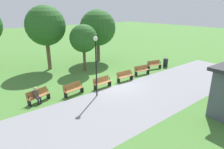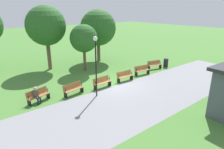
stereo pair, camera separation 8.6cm
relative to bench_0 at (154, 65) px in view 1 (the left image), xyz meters
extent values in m
plane|color=#477A33|center=(6.28, 0.83, -0.47)|extent=(120.00, 120.00, 0.00)
cube|color=gray|center=(6.28, 4.07, -0.46)|extent=(27.18, 6.00, 0.01)
cube|color=#996633|center=(0.02, 0.06, -0.02)|extent=(1.68, 0.82, 0.04)
cube|color=#996633|center=(-0.03, -0.13, 0.22)|extent=(1.60, 0.49, 0.40)
cube|color=black|center=(-0.71, 0.25, -0.25)|extent=(0.15, 0.38, 0.43)
cylinder|color=black|center=(-0.71, 0.27, 0.14)|extent=(0.05, 0.05, 0.30)
cube|color=black|center=(0.75, -0.12, -0.25)|extent=(0.15, 0.38, 0.43)
cylinder|color=black|center=(0.75, -0.10, 0.14)|extent=(0.05, 0.05, 0.30)
cube|color=#996633|center=(2.50, 0.56, -0.02)|extent=(1.67, 0.67, 0.04)
cube|color=#996633|center=(2.47, 0.36, 0.22)|extent=(1.62, 0.34, 0.40)
cube|color=black|center=(1.75, 0.67, -0.25)|extent=(0.11, 0.38, 0.43)
cylinder|color=black|center=(1.76, 0.69, 0.14)|extent=(0.05, 0.05, 0.30)
cube|color=black|center=(3.24, 0.45, -0.25)|extent=(0.11, 0.38, 0.43)
cylinder|color=black|center=(3.25, 0.47, 0.14)|extent=(0.05, 0.05, 0.30)
cube|color=#996633|center=(5.01, 0.80, -0.02)|extent=(1.65, 0.52, 0.04)
cube|color=#996633|center=(5.00, 0.60, 0.22)|extent=(1.63, 0.18, 0.40)
cube|color=black|center=(4.26, 0.84, -0.25)|extent=(0.08, 0.38, 0.43)
cylinder|color=black|center=(4.26, 0.86, 0.14)|extent=(0.05, 0.05, 0.30)
cube|color=black|center=(5.77, 0.77, -0.25)|extent=(0.08, 0.38, 0.43)
cylinder|color=black|center=(5.77, 0.79, 0.14)|extent=(0.05, 0.05, 0.30)
cube|color=#996633|center=(7.54, 0.80, -0.02)|extent=(1.65, 0.52, 0.04)
cube|color=#996633|center=(7.55, 0.60, 0.22)|extent=(1.63, 0.18, 0.40)
cube|color=black|center=(6.79, 0.77, -0.25)|extent=(0.08, 0.38, 0.43)
cylinder|color=black|center=(6.79, 0.79, 0.14)|extent=(0.05, 0.05, 0.30)
cube|color=black|center=(8.30, 0.84, -0.25)|extent=(0.08, 0.38, 0.43)
cylinder|color=black|center=(8.29, 0.86, 0.14)|extent=(0.05, 0.05, 0.30)
cube|color=#996633|center=(10.06, 0.56, -0.02)|extent=(1.67, 0.67, 0.04)
cube|color=#996633|center=(10.09, 0.36, 0.22)|extent=(1.62, 0.34, 0.40)
cube|color=black|center=(9.32, 0.45, -0.25)|extent=(0.11, 0.38, 0.43)
cylinder|color=black|center=(9.31, 0.47, 0.14)|extent=(0.05, 0.05, 0.30)
cube|color=black|center=(10.81, 0.67, -0.25)|extent=(0.11, 0.38, 0.43)
cylinder|color=black|center=(10.80, 0.69, 0.14)|extent=(0.05, 0.05, 0.30)
cube|color=#996633|center=(12.54, 0.06, -0.02)|extent=(1.68, 0.82, 0.04)
cube|color=#996633|center=(12.59, -0.13, 0.22)|extent=(1.60, 0.49, 0.40)
cube|color=black|center=(11.81, -0.12, -0.25)|extent=(0.15, 0.38, 0.43)
cylinder|color=black|center=(11.81, -0.10, 0.14)|extent=(0.05, 0.05, 0.30)
cube|color=black|center=(13.27, 0.25, -0.25)|extent=(0.15, 0.38, 0.43)
cylinder|color=black|center=(13.27, 0.27, 0.14)|extent=(0.05, 0.05, 0.30)
cube|color=#4C4238|center=(12.74, 0.09, 0.23)|extent=(0.36, 0.27, 0.50)
sphere|color=tan|center=(12.73, 0.11, 0.62)|extent=(0.22, 0.22, 0.22)
cylinder|color=#23232D|center=(12.61, 0.25, -0.04)|extent=(0.21, 0.38, 0.13)
cylinder|color=#23232D|center=(12.56, 0.42, -0.25)|extent=(0.13, 0.13, 0.43)
cylinder|color=#23232D|center=(12.78, 0.29, -0.04)|extent=(0.21, 0.38, 0.13)
cylinder|color=#23232D|center=(12.74, 0.46, -0.25)|extent=(0.13, 0.13, 0.43)
cylinder|color=brown|center=(2.77, -6.50, 0.88)|extent=(0.40, 0.40, 2.69)
sphere|color=#285B23|center=(2.77, -6.50, 3.59)|extent=(4.22, 4.22, 4.22)
cylinder|color=brown|center=(8.82, -7.05, 1.17)|extent=(0.39, 0.39, 3.28)
sphere|color=#285B23|center=(8.82, -7.05, 4.11)|extent=(4.01, 4.01, 4.01)
cylinder|color=brown|center=(6.22, -4.11, 0.78)|extent=(0.28, 0.28, 2.49)
sphere|color=#285B23|center=(6.22, -4.11, 2.93)|extent=(2.79, 2.79, 2.79)
cylinder|color=black|center=(8.80, 1.77, 1.60)|extent=(0.10, 0.10, 4.14)
sphere|color=white|center=(8.80, 1.77, 3.82)|extent=(0.32, 0.32, 0.32)
cylinder|color=black|center=(-1.60, 0.30, 0.01)|extent=(0.51, 0.51, 0.95)
camera|label=1|loc=(16.45, 12.96, 5.79)|focal=31.46mm
camera|label=2|loc=(16.38, 13.01, 5.79)|focal=31.46mm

